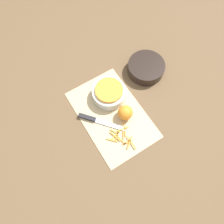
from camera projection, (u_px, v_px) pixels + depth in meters
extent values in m
plane|color=brown|center=(112.00, 115.00, 1.11)|extent=(4.00, 4.00, 0.00)
cube|color=#CCB284|center=(112.00, 115.00, 1.11)|extent=(0.47, 0.30, 0.01)
cylinder|color=silver|center=(109.00, 93.00, 1.12)|extent=(0.17, 0.17, 0.06)
cylinder|color=orange|center=(109.00, 90.00, 1.09)|extent=(0.14, 0.14, 0.02)
cylinder|color=black|center=(146.00, 68.00, 1.18)|extent=(0.20, 0.20, 0.06)
cube|color=#232328|center=(87.00, 117.00, 1.09)|extent=(0.08, 0.07, 0.02)
cube|color=silver|center=(110.00, 125.00, 1.08)|extent=(0.13, 0.12, 0.00)
sphere|color=orange|center=(125.00, 113.00, 1.07)|extent=(0.07, 0.07, 0.07)
cube|color=#F79834|center=(114.00, 131.00, 1.07)|extent=(0.04, 0.02, 0.00)
cube|color=#F99D31|center=(117.00, 136.00, 1.06)|extent=(0.03, 0.04, 0.00)
cube|color=orange|center=(125.00, 130.00, 1.07)|extent=(0.07, 0.04, 0.00)
cube|color=gold|center=(115.00, 136.00, 1.05)|extent=(0.07, 0.02, 0.00)
cube|color=orange|center=(123.00, 135.00, 1.06)|extent=(0.04, 0.03, 0.00)
cube|color=orange|center=(112.00, 140.00, 1.05)|extent=(0.04, 0.04, 0.00)
cube|color=orange|center=(121.00, 140.00, 1.05)|extent=(0.06, 0.02, 0.00)
cube|color=orange|center=(122.00, 129.00, 1.07)|extent=(0.02, 0.07, 0.00)
cube|color=orange|center=(127.00, 143.00, 1.04)|extent=(0.02, 0.04, 0.00)
cube|color=orange|center=(130.00, 143.00, 1.04)|extent=(0.04, 0.06, 0.00)
cube|color=orange|center=(126.00, 143.00, 1.04)|extent=(0.01, 0.04, 0.00)
cube|color=orange|center=(132.00, 142.00, 1.04)|extent=(0.07, 0.01, 0.00)
cube|color=gold|center=(115.00, 135.00, 1.06)|extent=(0.02, 0.06, 0.00)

